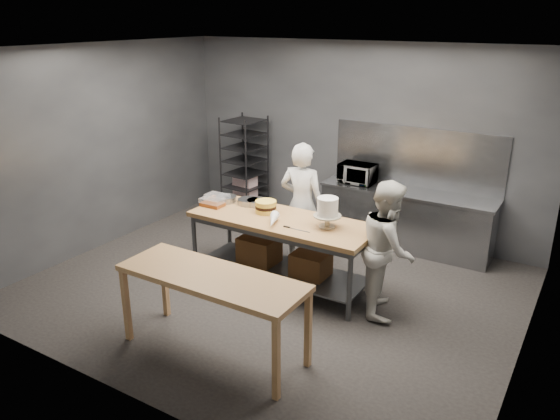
% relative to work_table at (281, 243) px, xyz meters
% --- Properties ---
extents(ground, '(6.00, 6.00, 0.00)m').
position_rel_work_table_xyz_m(ground, '(-0.02, -0.20, -0.57)').
color(ground, black).
rests_on(ground, ground).
extents(back_wall, '(6.00, 0.04, 3.00)m').
position_rel_work_table_xyz_m(back_wall, '(-0.02, 2.30, 0.93)').
color(back_wall, '#4C4F54').
rests_on(back_wall, ground).
extents(work_table, '(2.40, 0.90, 0.92)m').
position_rel_work_table_xyz_m(work_table, '(0.00, 0.00, 0.00)').
color(work_table, olive).
rests_on(work_table, ground).
extents(near_counter, '(2.00, 0.70, 0.90)m').
position_rel_work_table_xyz_m(near_counter, '(0.22, -1.71, 0.24)').
color(near_counter, olive).
rests_on(near_counter, ground).
extents(back_counter, '(2.60, 0.60, 0.90)m').
position_rel_work_table_xyz_m(back_counter, '(0.98, 1.98, -0.12)').
color(back_counter, slate).
rests_on(back_counter, ground).
extents(splashback_panel, '(2.60, 0.02, 0.90)m').
position_rel_work_table_xyz_m(splashback_panel, '(0.98, 2.28, 0.78)').
color(splashback_panel, slate).
rests_on(splashback_panel, back_counter).
extents(speed_rack, '(0.64, 0.69, 1.75)m').
position_rel_work_table_xyz_m(speed_rack, '(-1.90, 1.90, 0.28)').
color(speed_rack, black).
rests_on(speed_rack, ground).
extents(chef_behind, '(0.68, 0.49, 1.76)m').
position_rel_work_table_xyz_m(chef_behind, '(-0.09, 0.69, 0.31)').
color(chef_behind, silver).
rests_on(chef_behind, ground).
extents(chef_right, '(0.86, 0.96, 1.62)m').
position_rel_work_table_xyz_m(chef_right, '(1.42, 0.04, 0.24)').
color(chef_right, silver).
rests_on(chef_right, ground).
extents(microwave, '(0.54, 0.37, 0.30)m').
position_rel_work_table_xyz_m(microwave, '(0.16, 1.98, 0.48)').
color(microwave, black).
rests_on(microwave, back_counter).
extents(frosted_cake_stand, '(0.34, 0.34, 0.38)m').
position_rel_work_table_xyz_m(frosted_cake_stand, '(0.64, 0.01, 0.59)').
color(frosted_cake_stand, '#ABA289').
rests_on(frosted_cake_stand, work_table).
extents(layer_cake, '(0.28, 0.28, 0.16)m').
position_rel_work_table_xyz_m(layer_cake, '(-0.28, 0.06, 0.43)').
color(layer_cake, '#EAC64A').
rests_on(layer_cake, work_table).
extents(cake_pans, '(0.74, 0.38, 0.07)m').
position_rel_work_table_xyz_m(cake_pans, '(-0.73, 0.21, 0.39)').
color(cake_pans, gray).
rests_on(cake_pans, work_table).
extents(piping_bag, '(0.27, 0.40, 0.12)m').
position_rel_work_table_xyz_m(piping_bag, '(0.04, -0.27, 0.41)').
color(piping_bag, white).
rests_on(piping_bag, work_table).
extents(offset_spatula, '(0.36, 0.02, 0.02)m').
position_rel_work_table_xyz_m(offset_spatula, '(0.32, -0.25, 0.35)').
color(offset_spatula, slate).
rests_on(offset_spatula, work_table).
extents(pastry_clamshells, '(0.36, 0.38, 0.11)m').
position_rel_work_table_xyz_m(pastry_clamshells, '(-1.06, -0.01, 0.40)').
color(pastry_clamshells, '#A85421').
rests_on(pastry_clamshells, work_table).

